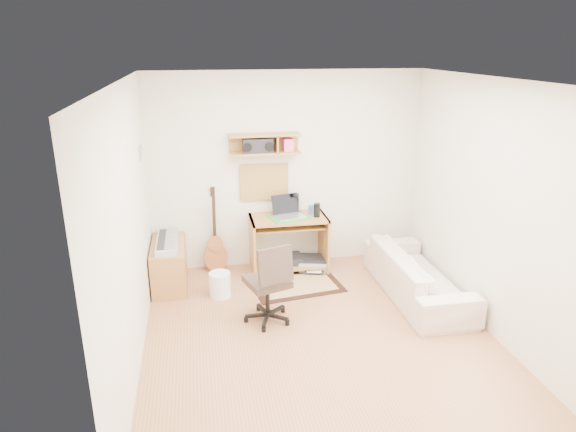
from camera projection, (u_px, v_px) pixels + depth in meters
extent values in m
cube|color=#AD7148|center=(320.00, 338.00, 5.29)|extent=(3.60, 4.00, 0.01)
cube|color=white|center=(326.00, 80.00, 4.45)|extent=(3.60, 4.00, 0.01)
cube|color=silver|center=(286.00, 171.00, 6.74)|extent=(3.60, 0.01, 2.60)
cube|color=silver|center=(128.00, 232.00, 4.57)|extent=(0.01, 4.00, 2.60)
cube|color=silver|center=(495.00, 210.00, 5.18)|extent=(0.01, 4.00, 2.60)
cube|color=#B1763E|center=(265.00, 144.00, 6.44)|extent=(0.90, 0.25, 0.26)
cube|color=tan|center=(264.00, 182.00, 6.71)|extent=(0.64, 0.03, 0.49)
cube|color=#4C8CBF|center=(141.00, 153.00, 5.83)|extent=(0.02, 0.20, 0.15)
cylinder|color=black|center=(317.00, 210.00, 6.64)|extent=(0.08, 0.08, 0.18)
cylinder|color=#3761A6|center=(311.00, 209.00, 6.78)|extent=(0.08, 0.08, 0.11)
cube|color=black|center=(258.00, 146.00, 6.42)|extent=(0.37, 0.17, 0.19)
cube|color=beige|center=(296.00, 285.00, 6.43)|extent=(1.19, 0.88, 0.01)
cube|color=#B1763E|center=(169.00, 265.00, 6.38)|extent=(0.40, 0.90, 0.55)
cube|color=#B2B5BA|center=(167.00, 242.00, 6.28)|extent=(0.25, 0.80, 0.07)
cylinder|color=white|center=(220.00, 285.00, 6.12)|extent=(0.27, 0.27, 0.31)
cube|color=#A5A8AA|center=(315.00, 263.00, 6.89)|extent=(0.48, 0.41, 0.16)
imported|color=beige|center=(418.00, 267.00, 6.09)|extent=(0.55, 1.87, 0.73)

